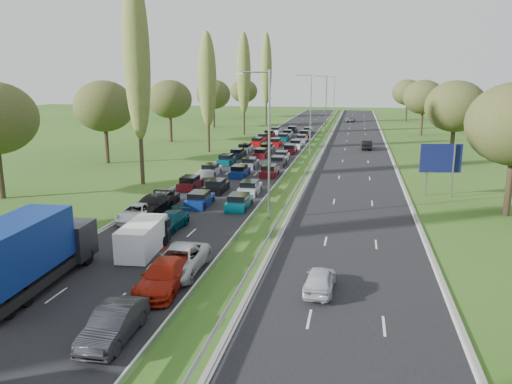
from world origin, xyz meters
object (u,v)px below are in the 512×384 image
Objects in this scene: white_van_rear at (144,237)px; direction_sign at (441,161)px; near_car_3 at (151,205)px; blue_lorry at (28,252)px; info_sign at (23,237)px; near_car_2 at (136,213)px.

white_van_rear is 30.10m from direction_sign.
blue_lorry is (-0.30, -15.80, 1.30)m from near_car_3.
near_car_2 is at bearing 69.97° from info_sign.
blue_lorry is at bearing -123.05° from white_van_rear.
blue_lorry is 37.44m from direction_sign.
blue_lorry is 7.79m from white_van_rear.
white_van_rear is 0.98× the size of direction_sign.
blue_lorry is at bearing -50.32° from info_sign.
near_car_3 is 12.16m from info_sign.
direction_sign is at bearing 39.00° from info_sign.
near_car_3 is (0.42, 2.12, 0.13)m from near_car_2.
near_car_2 is 2.17m from near_car_3.
blue_lorry is at bearing -87.99° from near_car_3.
blue_lorry is 5.61m from info_sign.
blue_lorry is 4.61× the size of info_sign.
white_van_rear is (3.76, -6.87, 0.37)m from near_car_2.
direction_sign is (25.37, 13.92, 2.89)m from near_car_2.
near_car_2 is 0.91× the size of direction_sign.
info_sign is at bearing -141.00° from direction_sign.
direction_sign is (25.25, 27.60, 1.46)m from blue_lorry.
direction_sign is at bearing 38.92° from white_van_rear.
info_sign is (-3.43, -9.40, 0.69)m from near_car_2.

